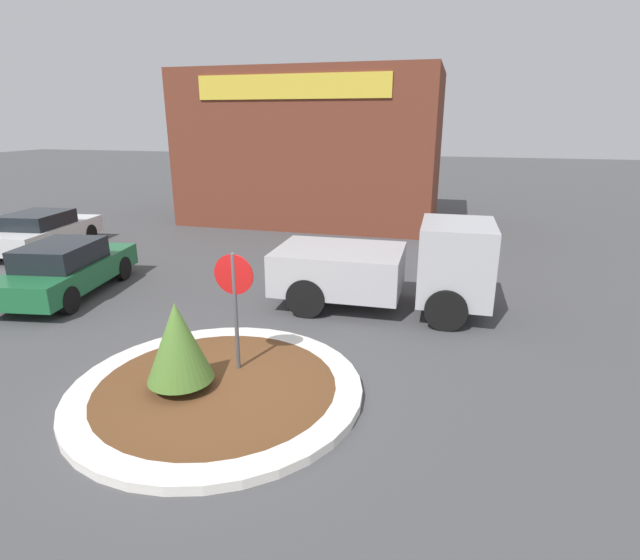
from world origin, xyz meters
name	(u,v)px	position (x,y,z in m)	size (l,w,h in m)	color
ground_plane	(217,393)	(0.00, 0.00, 0.00)	(120.00, 120.00, 0.00)	#474749
traffic_island	(217,389)	(0.00, 0.00, 0.08)	(4.94, 4.94, 0.15)	silver
stop_sign	(235,293)	(0.11, 0.67, 1.60)	(0.71, 0.07, 2.30)	#4C4C51
island_shrub	(178,342)	(-0.53, -0.22, 0.99)	(1.10, 1.10, 1.51)	brown
utility_truck	(392,266)	(2.31, 4.81, 1.07)	(5.18, 2.45, 2.20)	#B2B2B7
storefront_building	(313,148)	(-2.70, 15.41, 3.23)	(10.95, 6.07, 6.45)	brown
parked_sedan_white	(43,231)	(-10.29, 7.26, 0.71)	(2.45, 4.57, 1.39)	silver
parked_sedan_green	(67,268)	(-6.05, 3.57, 0.72)	(2.40, 4.56, 1.43)	#1E6638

